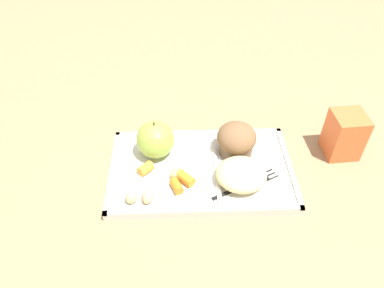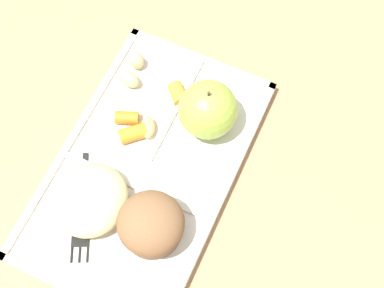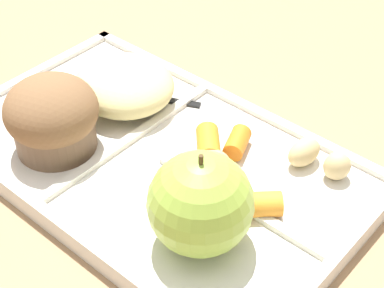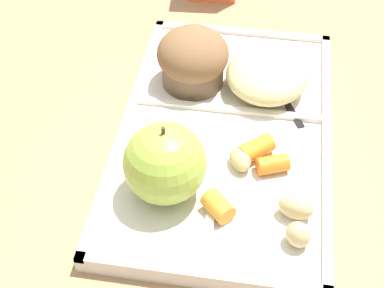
{
  "view_description": "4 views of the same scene",
  "coord_description": "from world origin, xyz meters",
  "px_view_note": "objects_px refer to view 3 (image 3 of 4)",
  "views": [
    {
      "loc": [
        -0.04,
        -0.53,
        0.59
      ],
      "look_at": [
        -0.02,
        0.04,
        0.04
      ],
      "focal_mm": 34.78,
      "sensor_mm": 36.0,
      "label": 1
    },
    {
      "loc": [
        0.23,
        0.18,
        0.74
      ],
      "look_at": [
        -0.05,
        0.05,
        0.04
      ],
      "focal_mm": 53.76,
      "sensor_mm": 36.0,
      "label": 2
    },
    {
      "loc": [
        -0.3,
        0.29,
        0.39
      ],
      "look_at": [
        -0.04,
        -0.0,
        0.05
      ],
      "focal_mm": 57.75,
      "sensor_mm": 36.0,
      "label": 3
    },
    {
      "loc": [
        -0.46,
        -0.03,
        0.46
      ],
      "look_at": [
        -0.05,
        0.03,
        0.04
      ],
      "focal_mm": 53.72,
      "sensor_mm": 36.0,
      "label": 4
    }
  ],
  "objects_px": {
    "bran_muffin": "(52,116)",
    "green_apple": "(200,204)",
    "lunch_tray": "(156,162)",
    "plastic_fork": "(115,92)"
  },
  "relations": [
    {
      "from": "bran_muffin",
      "to": "green_apple",
      "type": "bearing_deg",
      "value": 180.0
    },
    {
      "from": "lunch_tray",
      "to": "bran_muffin",
      "type": "bearing_deg",
      "value": 31.96
    },
    {
      "from": "lunch_tray",
      "to": "bran_muffin",
      "type": "relative_size",
      "value": 4.52
    },
    {
      "from": "lunch_tray",
      "to": "plastic_fork",
      "type": "distance_m",
      "value": 0.11
    },
    {
      "from": "lunch_tray",
      "to": "bran_muffin",
      "type": "xyz_separation_m",
      "value": [
        0.08,
        0.05,
        0.04
      ]
    },
    {
      "from": "green_apple",
      "to": "bran_muffin",
      "type": "bearing_deg",
      "value": 0.0
    },
    {
      "from": "bran_muffin",
      "to": "plastic_fork",
      "type": "xyz_separation_m",
      "value": [
        0.02,
        -0.09,
        -0.03
      ]
    },
    {
      "from": "green_apple",
      "to": "bran_muffin",
      "type": "xyz_separation_m",
      "value": [
        0.17,
        0.0,
        -0.01
      ]
    },
    {
      "from": "green_apple",
      "to": "plastic_fork",
      "type": "xyz_separation_m",
      "value": [
        0.19,
        -0.09,
        -0.04
      ]
    },
    {
      "from": "green_apple",
      "to": "plastic_fork",
      "type": "height_order",
      "value": "green_apple"
    }
  ]
}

